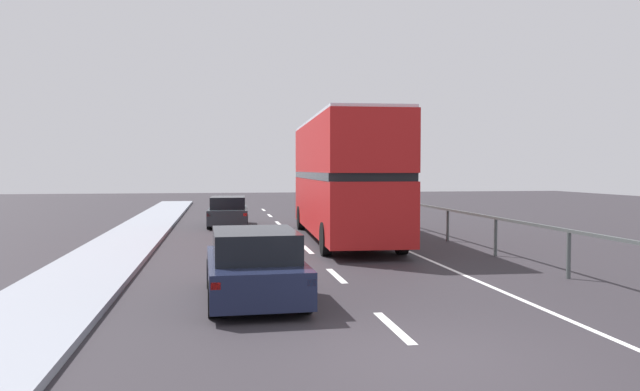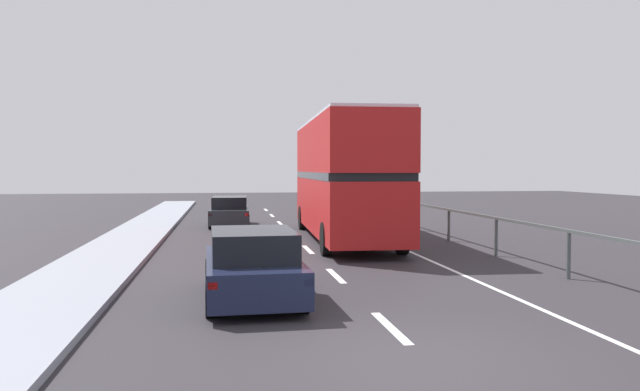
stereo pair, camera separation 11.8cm
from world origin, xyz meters
name	(u,v)px [view 1 (the left image)]	position (x,y,z in m)	size (l,w,h in m)	color
ground_plane	(427,361)	(0.00, 0.00, -0.05)	(74.80, 120.00, 0.10)	#2A262B
lane_paint_markings	(386,259)	(1.94, 8.96, 0.00)	(3.22, 46.00, 0.01)	silver
bridge_side_railing	(496,224)	(5.29, 9.00, 0.95)	(0.10, 42.00, 1.17)	#474E4E
double_decker_bus_red	(343,176)	(1.66, 13.75, 2.34)	(2.96, 11.10, 4.36)	#B41919
hatchback_car_near	(254,266)	(-2.11, 4.03, 0.67)	(1.90, 4.06, 1.39)	#171C36
sedan_car_ahead	(228,212)	(-2.39, 19.83, 0.65)	(1.87, 4.11, 1.35)	#242B31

